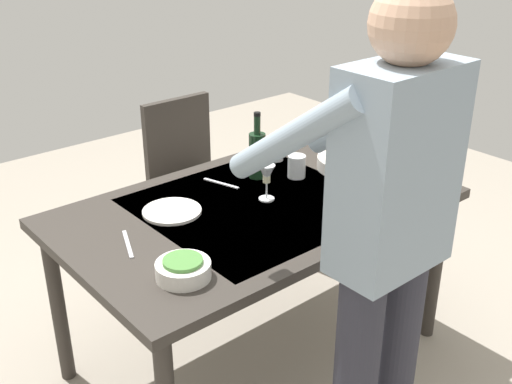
% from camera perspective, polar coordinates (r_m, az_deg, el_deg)
% --- Properties ---
extents(ground_plane, '(6.00, 6.00, 0.00)m').
position_cam_1_polar(ground_plane, '(2.92, 0.00, -14.45)').
color(ground_plane, '#9E9384').
extents(dining_table, '(1.56, 0.96, 0.75)m').
position_cam_1_polar(dining_table, '(2.54, 0.00, -2.50)').
color(dining_table, '#332D28').
rests_on(dining_table, ground_plane).
extents(chair_near, '(0.40, 0.40, 0.91)m').
position_cam_1_polar(chair_near, '(3.37, -6.08, 1.71)').
color(chair_near, black).
rests_on(chair_near, ground_plane).
extents(person_server, '(0.42, 0.61, 1.69)m').
position_cam_1_polar(person_server, '(1.87, 11.60, -4.03)').
color(person_server, '#2D2D38').
rests_on(person_server, ground_plane).
extents(wine_bottle, '(0.07, 0.07, 0.30)m').
position_cam_1_polar(wine_bottle, '(2.71, 0.11, 3.52)').
color(wine_bottle, black).
rests_on(wine_bottle, dining_table).
extents(wine_glass_left, '(0.07, 0.07, 0.15)m').
position_cam_1_polar(wine_glass_left, '(2.50, 1.05, 1.45)').
color(wine_glass_left, white).
rests_on(wine_glass_left, dining_table).
extents(wine_glass_right, '(0.07, 0.07, 0.15)m').
position_cam_1_polar(wine_glass_right, '(2.65, 16.03, 1.89)').
color(wine_glass_right, white).
rests_on(wine_glass_right, dining_table).
extents(water_cup_near_left, '(0.07, 0.07, 0.10)m').
position_cam_1_polar(water_cup_near_left, '(2.91, 1.81, 3.86)').
color(water_cup_near_left, silver).
rests_on(water_cup_near_left, dining_table).
extents(water_cup_near_right, '(0.08, 0.08, 0.10)m').
position_cam_1_polar(water_cup_near_right, '(2.74, 3.72, 2.35)').
color(water_cup_near_right, silver).
rests_on(water_cup_near_right, dining_table).
extents(serving_bowl_pasta, '(0.30, 0.30, 0.07)m').
position_cam_1_polar(serving_bowl_pasta, '(2.85, 8.64, 2.73)').
color(serving_bowl_pasta, white).
rests_on(serving_bowl_pasta, dining_table).
extents(side_bowl_salad, '(0.18, 0.18, 0.07)m').
position_cam_1_polar(side_bowl_salad, '(2.03, -6.64, -6.95)').
color(side_bowl_salad, white).
rests_on(side_bowl_salad, dining_table).
extents(dinner_plate_near, '(0.23, 0.23, 0.01)m').
position_cam_1_polar(dinner_plate_near, '(2.46, -7.66, -1.74)').
color(dinner_plate_near, white).
rests_on(dinner_plate_near, dining_table).
extents(table_knife, '(0.09, 0.19, 0.00)m').
position_cam_1_polar(table_knife, '(2.26, -11.60, -4.66)').
color(table_knife, silver).
rests_on(table_knife, dining_table).
extents(table_fork, '(0.06, 0.18, 0.00)m').
position_cam_1_polar(table_fork, '(2.68, -3.21, 0.79)').
color(table_fork, silver).
rests_on(table_fork, dining_table).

